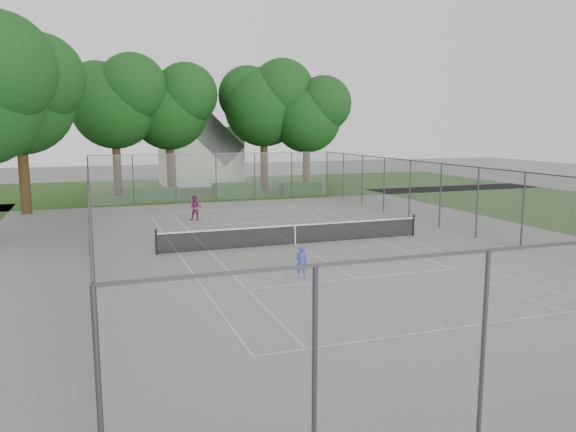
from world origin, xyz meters
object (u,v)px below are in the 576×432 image
object	(u,v)px
girl_player	(301,262)
woman_player	(195,208)
house	(200,146)
tennis_net	(295,234)

from	to	relation	value
girl_player	woman_player	bearing A→B (deg)	-73.59
girl_player	woman_player	xyz separation A→B (m)	(-1.25, 14.17, 0.13)
house	woman_player	size ratio (longest dim) A/B	6.03
house	girl_player	bearing A→B (deg)	-95.04
tennis_net	girl_player	xyz separation A→B (m)	(-1.90, -5.75, 0.11)
girl_player	woman_player	distance (m)	14.22
girl_player	tennis_net	bearing A→B (deg)	-96.87
house	woman_player	bearing A→B (deg)	-101.71
tennis_net	house	bearing A→B (deg)	87.67
tennis_net	house	xyz separation A→B (m)	(1.20, 29.37, 3.15)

